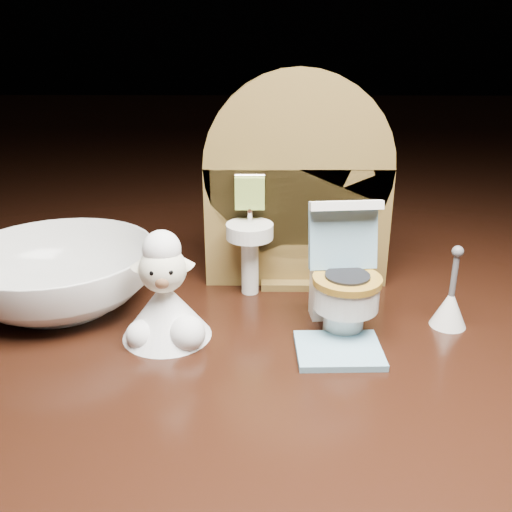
{
  "coord_description": "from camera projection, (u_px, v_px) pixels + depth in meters",
  "views": [
    {
      "loc": [
        -0.02,
        -0.32,
        0.18
      ],
      "look_at": [
        -0.03,
        0.0,
        0.05
      ],
      "focal_mm": 40.0,
      "sensor_mm": 36.0,
      "label": 1
    }
  ],
  "objects": [
    {
      "name": "backdrop_panel",
      "position": [
        296.0,
        196.0,
        0.4
      ],
      "size": [
        0.13,
        0.05,
        0.15
      ],
      "color": "brown",
      "rests_on": "ground"
    },
    {
      "name": "toy_toilet",
      "position": [
        343.0,
        283.0,
        0.35
      ],
      "size": [
        0.04,
        0.05,
        0.08
      ],
      "rotation": [
        0.0,
        0.0,
        0.1
      ],
      "color": "white",
      "rests_on": "ground"
    },
    {
      "name": "plush_lamb",
      "position": [
        165.0,
        301.0,
        0.34
      ],
      "size": [
        0.05,
        0.05,
        0.07
      ],
      "rotation": [
        0.0,
        0.0,
        0.11
      ],
      "color": "white",
      "rests_on": "ground"
    },
    {
      "name": "bath_mat",
      "position": [
        339.0,
        350.0,
        0.33
      ],
      "size": [
        0.05,
        0.04,
        0.0
      ],
      "primitive_type": "cube",
      "rotation": [
        0.0,
        0.0,
        0.03
      ],
      "color": "#77A8C0",
      "rests_on": "ground"
    },
    {
      "name": "toilet_brush",
      "position": [
        450.0,
        305.0,
        0.35
      ],
      "size": [
        0.02,
        0.02,
        0.05
      ],
      "color": "white",
      "rests_on": "ground"
    },
    {
      "name": "ceramic_bowl",
      "position": [
        60.0,
        276.0,
        0.38
      ],
      "size": [
        0.13,
        0.13,
        0.04
      ],
      "primitive_type": "imported",
      "rotation": [
        0.0,
        0.0,
        0.02
      ],
      "color": "white",
      "rests_on": "ground"
    }
  ]
}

